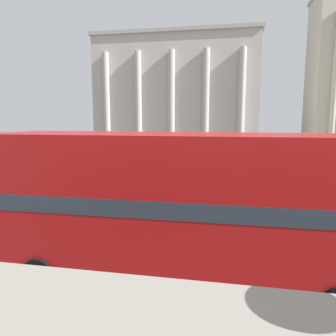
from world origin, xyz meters
TOP-DOWN VIEW (x-y plane):
  - double_decker_bus at (-1.01, 6.50)m, footprint 10.48×2.66m
  - plaza_building_left at (-8.32, 51.38)m, footprint 24.72×15.48m
  - traffic_light_mid at (-1.40, 19.49)m, footprint 0.42×0.24m
  - pedestrian_yellow at (3.96, 21.53)m, footprint 0.32×0.32m
  - pedestrian_grey at (4.08, 21.55)m, footprint 0.32×0.32m
  - pedestrian_blue at (-7.37, 29.65)m, footprint 0.32×0.32m

SIDE VIEW (x-z plane):
  - pedestrian_grey at x=4.08m, z-range 0.12..1.77m
  - pedestrian_blue at x=-7.37m, z-range 0.13..1.87m
  - pedestrian_yellow at x=3.96m, z-range 0.13..1.87m
  - double_decker_bus at x=-1.01m, z-range 0.24..4.61m
  - traffic_light_mid at x=-1.40m, z-range 0.59..4.46m
  - plaza_building_left at x=-8.32m, z-range 0.00..17.11m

